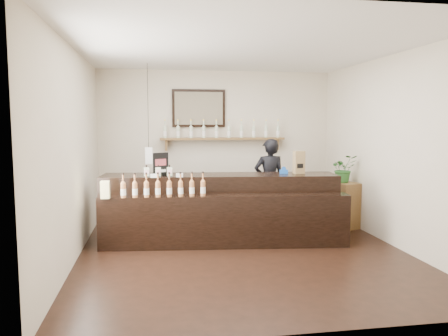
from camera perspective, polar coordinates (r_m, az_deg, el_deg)
name	(u,v)px	position (r m, az deg, el deg)	size (l,w,h in m)	color
ground	(242,250)	(6.32, 2.36, -10.70)	(5.00, 5.00, 0.00)	black
room_shell	(242,130)	(6.06, 2.43, 4.93)	(5.00, 5.00, 5.00)	beige
back_wall_decor	(209,125)	(8.37, -1.93, 5.62)	(2.66, 0.96, 1.69)	brown
counter	(221,210)	(6.71, -0.42, -5.53)	(3.66, 1.34, 1.18)	black
promo_sign	(161,164)	(6.64, -8.26, 0.49)	(0.23, 0.13, 0.35)	black
paper_bag	(299,162)	(6.96, 9.76, 0.74)	(0.17, 0.14, 0.36)	olive
tape_dispenser	(284,171)	(6.93, 7.81, -0.37)	(0.14, 0.08, 0.11)	#184FA9
side_cabinet	(342,205)	(7.86, 15.21, -4.65)	(0.55, 0.64, 0.78)	brown
potted_plant	(343,169)	(7.77, 15.34, -0.08)	(0.43, 0.37, 0.48)	#2A6227
shopkeeper	(269,176)	(7.81, 5.95, -1.03)	(0.63, 0.41, 1.73)	black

